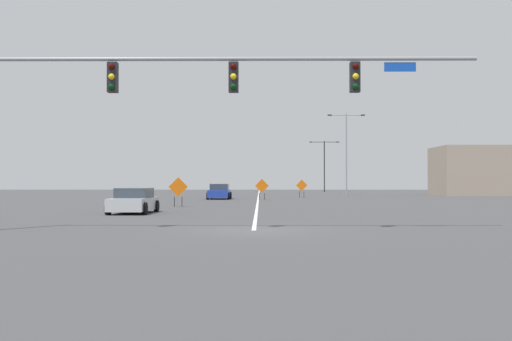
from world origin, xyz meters
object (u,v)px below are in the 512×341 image
(construction_sign_right_lane, at_px, (262,187))
(car_silver_mid, at_px, (134,201))
(street_lamp_near_left, at_px, (346,148))
(car_blue_distant, at_px, (219,192))
(street_lamp_far_left, at_px, (324,161))
(traffic_signal_assembly, at_px, (175,86))
(construction_sign_left_lane, at_px, (302,186))
(construction_sign_median_near, at_px, (178,188))

(construction_sign_right_lane, height_order, car_silver_mid, construction_sign_right_lane)
(street_lamp_near_left, distance_m, car_blue_distant, 18.38)
(street_lamp_far_left, bearing_deg, street_lamp_near_left, -90.12)
(traffic_signal_assembly, relative_size, street_lamp_near_left, 1.82)
(street_lamp_near_left, relative_size, construction_sign_left_lane, 5.03)
(construction_sign_right_lane, height_order, car_blue_distant, construction_sign_right_lane)
(construction_sign_median_near, height_order, car_blue_distant, construction_sign_median_near)
(construction_sign_left_lane, relative_size, construction_sign_right_lane, 0.97)
(construction_sign_median_near, distance_m, construction_sign_right_lane, 15.49)
(traffic_signal_assembly, bearing_deg, construction_sign_median_near, 97.60)
(construction_sign_right_lane, relative_size, car_blue_distant, 0.43)
(construction_sign_left_lane, distance_m, construction_sign_median_near, 23.27)
(construction_sign_median_near, xyz_separation_m, car_blue_distant, (1.58, 16.43, -0.58))
(construction_sign_left_lane, height_order, car_blue_distant, construction_sign_left_lane)
(street_lamp_near_left, distance_m, car_silver_mid, 39.46)
(construction_sign_left_lane, bearing_deg, construction_sign_median_near, -114.50)
(street_lamp_near_left, relative_size, car_silver_mid, 2.17)
(traffic_signal_assembly, height_order, construction_sign_right_lane, traffic_signal_assembly)
(construction_sign_left_lane, bearing_deg, street_lamp_far_left, 79.53)
(traffic_signal_assembly, xyz_separation_m, car_blue_distant, (-0.89, 34.97, -4.36))
(street_lamp_far_left, relative_size, car_silver_mid, 1.82)
(street_lamp_far_left, bearing_deg, construction_sign_left_lane, -100.47)
(car_blue_distant, xyz_separation_m, car_silver_mid, (-2.87, -24.14, -0.03))
(street_lamp_near_left, height_order, construction_sign_median_near, street_lamp_near_left)
(street_lamp_far_left, height_order, construction_sign_median_near, street_lamp_far_left)
(street_lamp_near_left, xyz_separation_m, car_silver_mid, (-16.46, -35.53, -4.85))
(construction_sign_right_lane, xyz_separation_m, car_silver_mid, (-6.86, -22.17, -0.55))
(street_lamp_near_left, distance_m, construction_sign_left_lane, 9.66)
(construction_sign_left_lane, bearing_deg, street_lamp_near_left, 50.25)
(construction_sign_median_near, relative_size, car_silver_mid, 0.46)
(traffic_signal_assembly, height_order, car_blue_distant, traffic_signal_assembly)
(construction_sign_right_lane, xyz_separation_m, car_blue_distant, (-3.99, 1.97, -0.52))
(construction_sign_median_near, bearing_deg, construction_sign_right_lane, 68.91)
(street_lamp_near_left, height_order, construction_sign_right_lane, street_lamp_near_left)
(car_blue_distant, height_order, car_silver_mid, car_blue_distant)
(construction_sign_left_lane, bearing_deg, car_silver_mid, -110.73)
(traffic_signal_assembly, distance_m, street_lamp_near_left, 48.07)
(street_lamp_far_left, relative_size, construction_sign_right_lane, 4.11)
(street_lamp_far_left, height_order, car_blue_distant, street_lamp_far_left)
(traffic_signal_assembly, distance_m, construction_sign_median_near, 19.09)
(traffic_signal_assembly, bearing_deg, car_silver_mid, 109.17)
(construction_sign_left_lane, xyz_separation_m, car_blue_distant, (-8.07, -4.75, -0.51))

